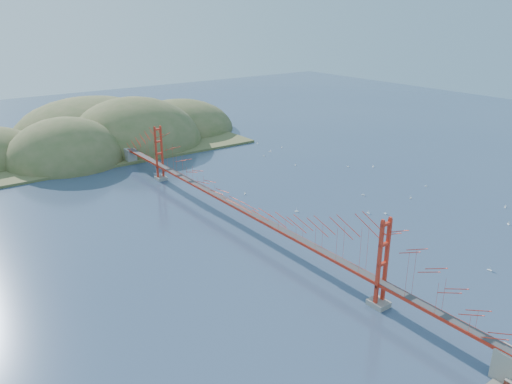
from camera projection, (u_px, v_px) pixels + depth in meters
ground at (240, 226)px, 84.14m from camera, size 320.00×320.00×0.00m
bridge at (239, 186)px, 81.87m from camera, size 2.20×94.40×12.00m
far_headlands at (106, 142)px, 137.23m from camera, size 84.00×58.00×25.00m
sailboat_9 at (373, 166)px, 115.34m from camera, size 0.56×0.56×0.61m
sailboat_1 at (363, 195)px, 97.80m from camera, size 0.66×0.66×0.71m
sailboat_7 at (270, 151)px, 127.69m from camera, size 0.66×0.65×0.75m
sailboat_2 at (410, 198)px, 96.10m from camera, size 0.58×0.49×0.68m
sailboat_0 at (368, 213)px, 89.14m from camera, size 0.46×0.57×0.67m
sailboat_14 at (385, 213)px, 88.91m from camera, size 0.45×0.55×0.65m
sailboat_12 at (162, 161)px, 119.36m from camera, size 0.61×0.60×0.69m
sailboat_17 at (282, 147)px, 131.23m from camera, size 0.53×0.52×0.59m
sailboat_4 at (295, 165)px, 116.52m from camera, size 0.58×0.58×0.62m
sailboat_13 at (509, 224)px, 84.53m from camera, size 0.61×0.61×0.65m
sailboat_11 at (348, 166)px, 115.42m from camera, size 0.57×0.57×0.61m
sailboat_10 at (490, 270)px, 69.61m from camera, size 0.56×0.64×0.73m
sailboat_15 at (264, 156)px, 123.85m from camera, size 0.49×0.51×0.57m
sailboat_5 at (426, 186)px, 102.73m from camera, size 0.54×0.54×0.60m
sailboat_16 at (297, 211)px, 89.87m from camera, size 0.67×0.67×0.71m
sailboat_3 at (245, 194)px, 98.34m from camera, size 0.60×0.60×0.66m
sailboat_extra_0 at (505, 207)px, 91.72m from camera, size 0.62×0.62×0.66m
sailboat_extra_1 at (257, 143)px, 135.07m from camera, size 0.47×0.58×0.68m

